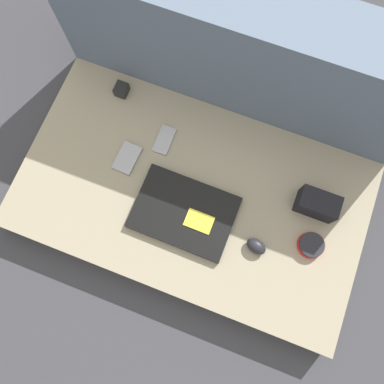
# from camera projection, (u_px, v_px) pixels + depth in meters

# --- Properties ---
(ground_plane) EXTENTS (8.00, 8.00, 0.00)m
(ground_plane) POSITION_uv_depth(u_px,v_px,m) (192.00, 200.00, 1.36)
(ground_plane) COLOR #38383D
(couch_seat) EXTENTS (1.17, 0.66, 0.10)m
(couch_seat) POSITION_uv_depth(u_px,v_px,m) (192.00, 197.00, 1.31)
(couch_seat) COLOR gray
(couch_seat) RESTS_ON ground_plane
(couch_backrest) EXTENTS (1.17, 0.20, 0.52)m
(couch_backrest) POSITION_uv_depth(u_px,v_px,m) (240.00, 60.00, 1.20)
(couch_backrest) COLOR slate
(couch_backrest) RESTS_ON ground_plane
(laptop) EXTENTS (0.33, 0.23, 0.03)m
(laptop) POSITION_uv_depth(u_px,v_px,m) (184.00, 212.00, 1.23)
(laptop) COLOR black
(laptop) RESTS_ON couch_seat
(computer_mouse) EXTENTS (0.08, 0.06, 0.04)m
(computer_mouse) POSITION_uv_depth(u_px,v_px,m) (256.00, 246.00, 1.20)
(computer_mouse) COLOR black
(computer_mouse) RESTS_ON couch_seat
(speaker_puck) EXTENTS (0.08, 0.08, 0.03)m
(speaker_puck) POSITION_uv_depth(u_px,v_px,m) (311.00, 245.00, 1.20)
(speaker_puck) COLOR red
(speaker_puck) RESTS_ON couch_seat
(phone_silver) EXTENTS (0.05, 0.10, 0.01)m
(phone_silver) POSITION_uv_depth(u_px,v_px,m) (164.00, 140.00, 1.30)
(phone_silver) COLOR #99999E
(phone_silver) RESTS_ON couch_seat
(phone_black) EXTENTS (0.07, 0.11, 0.01)m
(phone_black) POSITION_uv_depth(u_px,v_px,m) (127.00, 158.00, 1.28)
(phone_black) COLOR #99999E
(phone_black) RESTS_ON couch_seat
(camera_pouch) EXTENTS (0.13, 0.07, 0.08)m
(camera_pouch) POSITION_uv_depth(u_px,v_px,m) (317.00, 204.00, 1.21)
(camera_pouch) COLOR black
(camera_pouch) RESTS_ON couch_seat
(charger_brick) EXTENTS (0.04, 0.05, 0.04)m
(charger_brick) POSITION_uv_depth(u_px,v_px,m) (121.00, 90.00, 1.33)
(charger_brick) COLOR black
(charger_brick) RESTS_ON couch_seat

